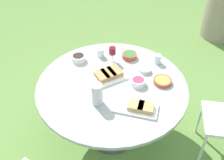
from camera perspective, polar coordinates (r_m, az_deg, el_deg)
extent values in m
plane|color=#668E42|center=(3.17, 0.00, -11.14)|extent=(40.00, 40.00, 0.00)
cylinder|color=#4C4C51|center=(3.17, 0.00, -11.04)|extent=(0.51, 0.51, 0.02)
cylinder|color=#4C4C51|center=(2.89, 0.00, -6.66)|extent=(0.11, 0.11, 0.70)
cylinder|color=#9EA399|center=(2.64, 0.00, -1.28)|extent=(1.42, 1.42, 0.03)
cylinder|color=white|center=(3.18, 17.31, -7.54)|extent=(0.03, 0.03, 0.43)
cylinder|color=white|center=(2.93, 17.89, -13.18)|extent=(0.03, 0.03, 0.43)
cylinder|color=silver|center=(2.39, -3.05, -2.90)|extent=(0.10, 0.10, 0.21)
cone|color=silver|center=(2.30, -2.74, -2.04)|extent=(0.02, 0.02, 0.02)
cylinder|color=silver|center=(2.91, 0.07, 3.96)|extent=(0.06, 0.06, 0.01)
cylinder|color=silver|center=(2.88, 0.07, 4.67)|extent=(0.01, 0.01, 0.08)
cylinder|color=maroon|center=(2.84, 0.07, 5.96)|extent=(0.07, 0.07, 0.08)
cube|color=white|center=(2.70, -0.71, 0.73)|extent=(0.27, 0.33, 0.02)
cube|color=#B2844C|center=(2.66, -2.04, 0.81)|extent=(0.16, 0.12, 0.05)
cube|color=#B2844C|center=(2.68, -0.72, 1.27)|extent=(0.16, 0.12, 0.05)
cube|color=#B2844C|center=(2.71, 0.58, 1.72)|extent=(0.16, 0.12, 0.05)
cube|color=white|center=(2.40, 4.84, -5.73)|extent=(0.37, 0.41, 0.02)
cube|color=tan|center=(2.37, 6.88, -5.57)|extent=(0.17, 0.18, 0.04)
cube|color=tan|center=(2.38, 4.89, -5.21)|extent=(0.17, 0.18, 0.04)
cylinder|color=#B74733|center=(2.68, 10.22, -0.26)|extent=(0.17, 0.17, 0.04)
cylinder|color=#E0C147|center=(2.67, 10.24, -0.08)|extent=(0.14, 0.14, 0.02)
cylinder|color=#B74733|center=(2.95, 3.57, 4.96)|extent=(0.15, 0.15, 0.05)
cylinder|color=#387533|center=(2.94, 3.58, 5.20)|extent=(0.12, 0.12, 0.02)
cylinder|color=white|center=(2.92, -6.84, 4.45)|extent=(0.14, 0.14, 0.06)
cylinder|color=#2D231E|center=(2.91, -6.87, 4.74)|extent=(0.12, 0.12, 0.03)
cylinder|color=white|center=(2.62, 5.31, -0.42)|extent=(0.13, 0.13, 0.06)
cylinder|color=#D6385B|center=(2.61, 5.34, -0.12)|extent=(0.11, 0.11, 0.03)
cylinder|color=silver|center=(2.78, 6.73, 2.01)|extent=(0.11, 0.11, 0.04)
cylinder|color=silver|center=(2.77, 6.75, 2.20)|extent=(0.09, 0.09, 0.02)
cylinder|color=silver|center=(2.90, 9.27, 4.25)|extent=(0.07, 0.07, 0.10)
cylinder|color=silver|center=(2.96, -2.37, 5.55)|extent=(0.07, 0.07, 0.09)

